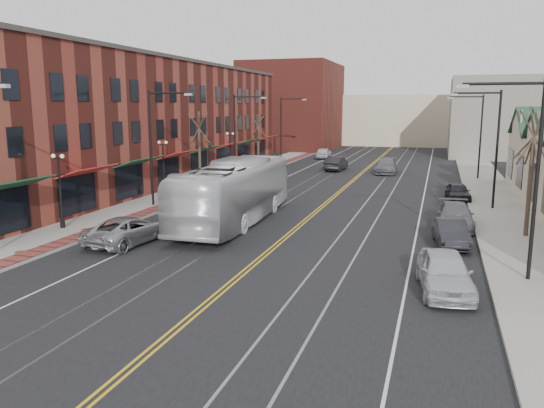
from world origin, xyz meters
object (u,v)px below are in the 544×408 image
Objects in this scene: parked_suv at (128,230)px; parked_car_c at (455,216)px; transit_bus at (235,192)px; parked_car_b at (451,233)px; parked_car_a at (445,272)px; parked_car_d at (458,192)px.

parked_car_c is at bearing -145.07° from parked_suv.
transit_bus is 3.32× the size of parked_car_b.
parked_car_b is at bearing 79.75° from parked_car_a.
parked_suv is (-3.49, -6.30, -1.19)m from transit_bus.
transit_bus is 12.75m from parked_car_b.
transit_bus is 3.50× the size of parked_car_d.
parked_car_a reaches higher than parked_car_d.
parked_car_d is (0.44, 9.80, -0.05)m from parked_car_c.
transit_bus is at bearing -170.22° from parked_car_c.
parked_car_b is (16.06, 4.54, -0.04)m from parked_suv.
parked_suv reaches higher than parked_car_d.
transit_bus is 15.26m from parked_car_a.
parked_car_b is at bearing -95.69° from parked_car_c.
transit_bus is at bearing 164.35° from parked_car_b.
parked_car_a is (12.23, -9.05, -1.11)m from transit_bus.
parked_car_b is (12.57, -1.76, -1.23)m from transit_bus.
parked_suv is at bearing 162.50° from parked_car_a.
transit_bus reaches higher than parked_car_d.
transit_bus reaches higher than parked_suv.
parked_car_b is 1.05× the size of parked_car_d.
parked_car_a reaches higher than parked_car_b.
transit_bus reaches higher than parked_car_c.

